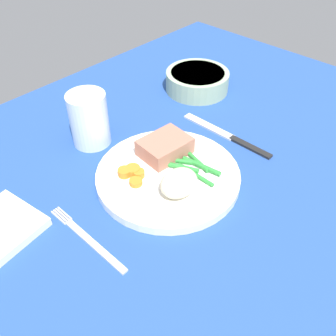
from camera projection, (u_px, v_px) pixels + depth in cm
name	position (u px, v px, depth cm)	size (l,w,h in cm)	color
dining_table	(177.00, 185.00, 64.67)	(120.00, 90.00, 2.00)	#234793
dinner_plate	(168.00, 176.00, 63.78)	(24.59, 24.59, 1.60)	white
meat_portion	(165.00, 147.00, 66.03)	(8.52, 6.53, 3.08)	#A86B56
mashed_potatoes	(179.00, 183.00, 58.47)	(6.53, 5.33, 3.96)	beige
carrot_slices	(132.00, 173.00, 62.30)	(3.83, 5.17, 1.25)	orange
green_beans	(193.00, 166.00, 63.84)	(5.68, 9.96, 0.89)	#2D8C38
fork	(88.00, 239.00, 54.48)	(1.44, 16.60, 0.40)	silver
knife	(228.00, 136.00, 73.32)	(1.70, 20.50, 0.64)	black
water_glass	(90.00, 123.00, 69.49)	(7.22, 7.22, 10.26)	silver
salad_bowl	(197.00, 80.00, 85.59)	(14.41, 14.41, 4.48)	#99B28C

